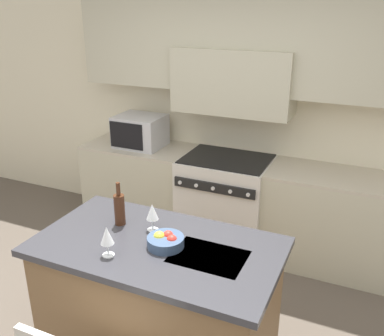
% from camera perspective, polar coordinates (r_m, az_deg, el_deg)
% --- Properties ---
extents(back_cabinetry, '(10.00, 0.46, 2.70)m').
position_cam_1_polar(back_cabinetry, '(4.24, 6.21, 10.85)').
color(back_cabinetry, beige).
rests_on(back_cabinetry, ground_plane).
extents(back_counter, '(3.15, 0.62, 0.91)m').
position_cam_1_polar(back_counter, '(4.36, 4.57, -4.40)').
color(back_counter, '#B2AD93').
rests_on(back_counter, ground_plane).
extents(range_stove, '(0.86, 0.70, 0.93)m').
position_cam_1_polar(range_stove, '(4.34, 4.48, -4.42)').
color(range_stove, beige).
rests_on(range_stove, ground_plane).
extents(microwave, '(0.49, 0.41, 0.33)m').
position_cam_1_polar(microwave, '(4.53, -6.93, 4.91)').
color(microwave, '#B7B7BC').
rests_on(microwave, back_counter).
extents(kitchen_island, '(1.55, 0.86, 0.93)m').
position_cam_1_polar(kitchen_island, '(2.99, -4.41, -17.61)').
color(kitchen_island, brown).
rests_on(kitchen_island, ground_plane).
extents(wine_bottle, '(0.07, 0.07, 0.30)m').
position_cam_1_polar(wine_bottle, '(2.92, -9.65, -5.35)').
color(wine_bottle, '#422314').
rests_on(wine_bottle, kitchen_island).
extents(wine_glass_near, '(0.08, 0.08, 0.19)m').
position_cam_1_polar(wine_glass_near, '(2.58, -11.28, -8.93)').
color(wine_glass_near, white).
rests_on(wine_glass_near, kitchen_island).
extents(wine_glass_far, '(0.08, 0.08, 0.19)m').
position_cam_1_polar(wine_glass_far, '(2.81, -5.32, -5.93)').
color(wine_glass_far, white).
rests_on(wine_glass_far, kitchen_island).
extents(fruit_bowl, '(0.23, 0.23, 0.09)m').
position_cam_1_polar(fruit_bowl, '(2.67, -3.55, -9.65)').
color(fruit_bowl, '#384C6B').
rests_on(fruit_bowl, kitchen_island).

